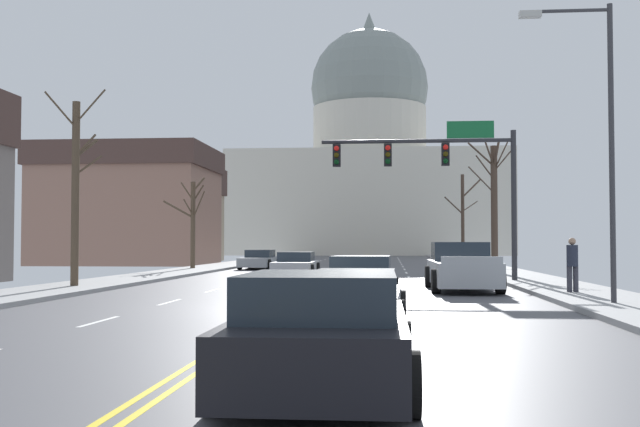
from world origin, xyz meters
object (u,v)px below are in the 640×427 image
Objects in this scene: sedan_oncoming_01 at (259,260)px; pedestrian_00 at (572,262)px; signal_gantry at (442,165)px; sedan_near_03 at (323,335)px; sedan_near_01 at (362,281)px; pickup_truck_near_00 at (462,269)px; street_lamp_right at (599,124)px; sedan_oncoming_00 at (296,265)px; sedan_near_02 at (355,300)px.

pedestrian_00 reaches higher than sedan_oncoming_01.
signal_gantry is 1.81× the size of sedan_near_03.
pedestrian_00 is (13.57, -22.82, 0.51)m from sedan_oncoming_01.
sedan_near_01 is at bearing -74.32° from sedan_oncoming_01.
pickup_truck_near_00 is (0.33, -4.62, -4.04)m from signal_gantry.
street_lamp_right is at bearing -93.56° from pedestrian_00.
sedan_oncoming_00 is (-7.03, 10.28, -0.19)m from pickup_truck_near_00.
sedan_oncoming_01 is 2.82× the size of pedestrian_00.
sedan_near_03 is 2.63× the size of pedestrian_00.
pedestrian_00 reaches higher than pickup_truck_near_00.
sedan_near_03 is (-0.08, -6.52, 0.10)m from sedan_near_02.
sedan_near_02 is (-3.17, -11.60, -0.21)m from pickup_truck_near_00.
pickup_truck_near_00 is 1.23× the size of sedan_oncoming_01.
sedan_near_02 is at bearing -99.92° from signal_gantry.
signal_gantry is 1.38× the size of pickup_truck_near_00.
sedan_near_01 is (-6.06, 1.00, -4.06)m from street_lamp_right.
pickup_truck_near_00 is at bearing -62.33° from sedan_oncoming_01.
sedan_near_02 is 0.99× the size of sedan_near_03.
pedestrian_00 is (0.25, 4.04, -3.62)m from street_lamp_right.
sedan_near_03 is at bearing -90.07° from sedan_near_01.
pickup_truck_near_00 reaches higher than sedan_oncoming_00.
signal_gantry is 1.79× the size of sedan_near_01.
sedan_near_03 is at bearing -112.44° from pedestrian_00.
sedan_near_03 is (-0.02, -12.28, 0.01)m from sedan_near_01.
signal_gantry reaches higher than pedestrian_00.
street_lamp_right is at bearing -74.62° from signal_gantry.
sedan_near_03 is at bearing -79.25° from sedan_oncoming_01.
pickup_truck_near_00 is 1.32× the size of sedan_near_03.
sedan_near_03 is (-3.25, -18.12, -0.12)m from pickup_truck_near_00.
sedan_near_01 is 2.67× the size of pedestrian_00.
sedan_near_01 is 1.02× the size of sedan_near_02.
sedan_near_03 is at bearing -97.32° from signal_gantry.
street_lamp_right is 13.44m from sedan_near_03.
sedan_near_01 reaches higher than sedan_near_02.
pickup_truck_near_00 is 18.41m from sedan_near_03.
sedan_oncoming_01 is at bearing 123.42° from signal_gantry.
pedestrian_00 is at bearing -42.38° from pickup_truck_near_00.
sedan_near_01 is at bearing -119.00° from pickup_truck_near_00.
sedan_near_03 is at bearing -100.17° from pickup_truck_near_00.
signal_gantry is 18.93m from sedan_oncoming_01.
pedestrian_00 reaches higher than sedan_near_01.
street_lamp_right is at bearing -67.59° from pickup_truck_near_00.
pickup_truck_near_00 reaches higher than sedan_near_03.
pickup_truck_near_00 is 6.68m from sedan_near_01.
sedan_near_02 is at bearing -79.99° from sedan_oncoming_00.
sedan_near_01 is 0.95× the size of sedan_oncoming_01.
street_lamp_right is (3.15, -11.46, -0.11)m from signal_gantry.
sedan_oncoming_00 is at bearing 97.58° from sedan_near_03.
street_lamp_right is 1.76× the size of sedan_near_02.
sedan_oncoming_01 is 26.56m from pedestrian_00.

